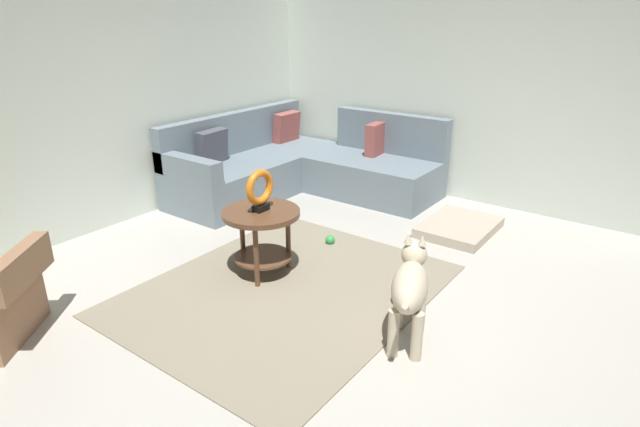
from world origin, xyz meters
The scene contains 10 objects.
ground_plane centered at (0.00, 0.00, -0.05)m, with size 6.00×6.00×0.10m, color #B7B2A8.
wall_back centered at (0.00, 2.94, 1.35)m, with size 6.00×0.12×2.70m, color silver.
wall_right centered at (2.94, 0.00, 1.35)m, with size 0.12×6.00×2.70m, color silver.
area_rug centered at (0.15, 0.70, 0.01)m, with size 2.30×1.90×0.01m, color gray.
sectional_couch centered at (1.99, 2.01, 0.29)m, with size 2.20×2.25×0.88m.
side_table centered at (0.25, 1.02, 0.42)m, with size 0.60×0.60×0.54m.
torus_sculpture centered at (0.25, 1.02, 0.71)m, with size 0.28×0.08×0.33m.
dog_bed_mat centered at (1.98, 0.08, 0.04)m, with size 0.80×0.60×0.09m, color #B2A38E.
dog centered at (0.14, -0.32, 0.38)m, with size 0.80×0.40×0.63m.
dog_toy_ball centered at (1.02, 0.91, 0.04)m, with size 0.09×0.09×0.09m, color green.
Camera 1 is at (-2.44, -1.52, 1.97)m, focal length 29.01 mm.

